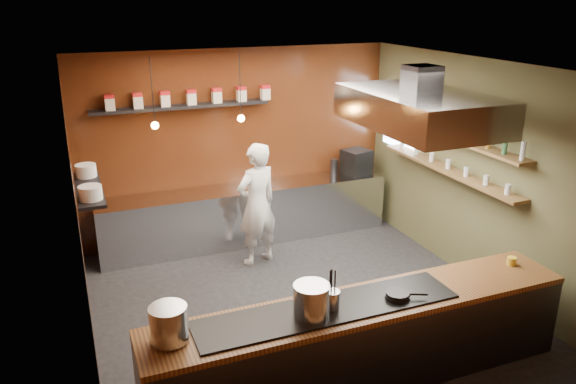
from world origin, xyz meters
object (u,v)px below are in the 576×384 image
stockpot_large (169,324)px  stockpot_small (311,301)px  espresso_machine (356,162)px  chef (257,204)px  extractor_hood (419,109)px

stockpot_large → stockpot_small: (1.29, -0.11, -0.00)m
espresso_machine → chef: 2.19m
stockpot_small → chef: size_ratio=0.19×
extractor_hood → chef: extractor_hood is taller
stockpot_large → stockpot_small: bearing=-4.7°
extractor_hood → chef: size_ratio=1.10×
stockpot_small → chef: chef is taller
extractor_hood → espresso_machine: size_ratio=4.87×
extractor_hood → espresso_machine: 2.98m
stockpot_small → chef: 3.08m
extractor_hood → chef: bearing=128.4°
chef → stockpot_large: bearing=40.1°
stockpot_large → stockpot_small: size_ratio=0.97×
stockpot_large → chef: (1.79, 2.93, -0.19)m
stockpot_large → chef: 3.44m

